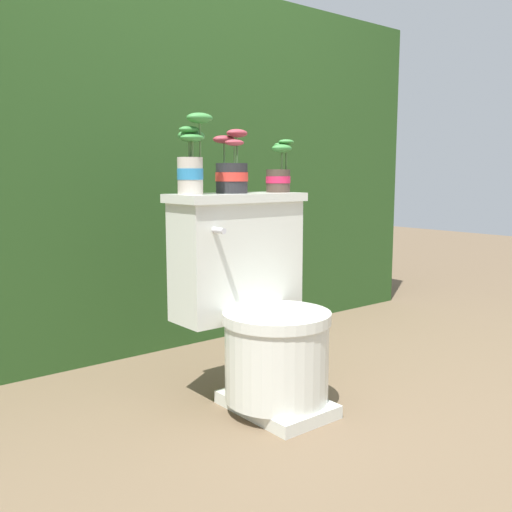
{
  "coord_description": "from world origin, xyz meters",
  "views": [
    {
      "loc": [
        -1.32,
        -1.4,
        0.8
      ],
      "look_at": [
        -0.1,
        0.11,
        0.52
      ],
      "focal_mm": 40.0,
      "sensor_mm": 36.0,
      "label": 1
    }
  ],
  "objects": [
    {
      "name": "potted_plant_left",
      "position": [
        -0.29,
        0.22,
        0.85
      ],
      "size": [
        0.12,
        0.12,
        0.27
      ],
      "color": "beige",
      "rests_on": "toilet"
    },
    {
      "name": "potted_plant_middle",
      "position": [
        0.1,
        0.22,
        0.81
      ],
      "size": [
        0.12,
        0.09,
        0.2
      ],
      "color": "#47382D",
      "rests_on": "toilet"
    },
    {
      "name": "toilet",
      "position": [
        -0.1,
        0.11,
        0.34
      ],
      "size": [
        0.5,
        0.51,
        0.74
      ],
      "color": "silver",
      "rests_on": "ground"
    },
    {
      "name": "ground_plane",
      "position": [
        0.0,
        0.0,
        0.0
      ],
      "size": [
        12.0,
        12.0,
        0.0
      ],
      "primitive_type": "plane",
      "color": "brown"
    },
    {
      "name": "hedge_backdrop",
      "position": [
        0.0,
        1.26,
        0.83
      ],
      "size": [
        3.23,
        0.85,
        1.66
      ],
      "color": "#284C1E",
      "rests_on": "ground"
    },
    {
      "name": "potted_plant_midleft",
      "position": [
        -0.1,
        0.24,
        0.82
      ],
      "size": [
        0.13,
        0.14,
        0.23
      ],
      "color": "#262628",
      "rests_on": "toilet"
    }
  ]
}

